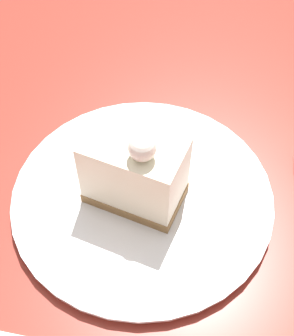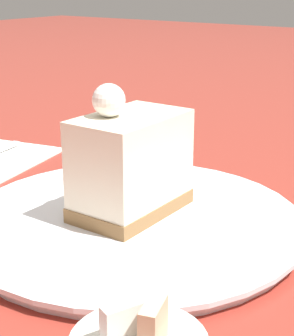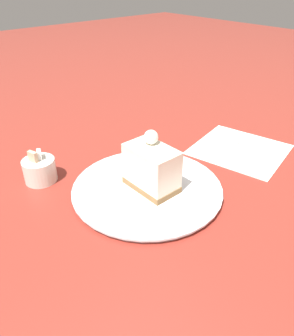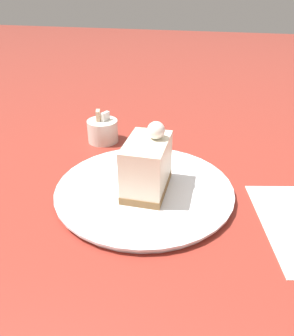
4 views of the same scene
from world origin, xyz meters
name	(u,v)px [view 2 (image 2 of 4)]	position (x,y,z in m)	size (l,w,h in m)	color
ground_plane	(135,234)	(0.00, 0.00, 0.00)	(4.00, 4.00, 0.00)	maroon
plate	(132,221)	(0.01, -0.01, 0.01)	(0.29, 0.29, 0.01)	white
cake_slice	(130,163)	(0.01, -0.01, 0.06)	(0.06, 0.10, 0.11)	olive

